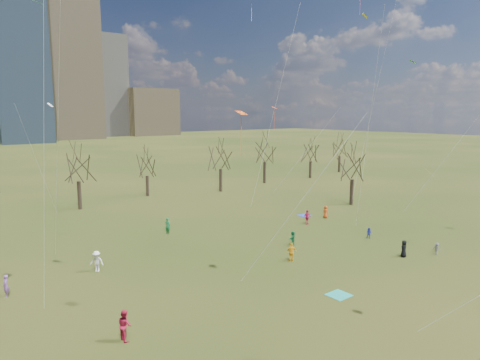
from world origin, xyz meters
TOP-DOWN VIEW (x-y plane):
  - ground at (0.00, 0.00)m, footprint 500.00×500.00m
  - bare_tree_row at (-0.09, 37.22)m, footprint 113.04×29.80m
  - blanket_teal at (-1.25, -1.64)m, footprint 1.60×1.50m
  - blanket_navy at (15.38, 17.55)m, footprint 1.60×1.50m
  - person_2 at (-16.54, 2.25)m, footprint 0.74×0.95m
  - person_3 at (13.73, -1.45)m, footprint 0.46×0.77m
  - person_4 at (1.22, 5.87)m, footprint 1.13×0.81m
  - person_5 at (4.90, 9.33)m, footprint 1.44×0.97m
  - person_6 at (10.53, 0.12)m, footprint 0.95×0.86m
  - person_7 at (-21.01, 13.57)m, footprint 0.54×0.70m
  - person_8 at (13.05, 5.76)m, footprint 0.70×0.75m
  - person_9 at (-13.82, 14.50)m, footprint 1.32×1.32m
  - person_10 at (12.28, 14.20)m, footprint 1.09×0.55m
  - person_12 at (16.53, 14.88)m, footprint 0.61×0.85m
  - person_13 at (-3.28, 21.09)m, footprint 0.67×0.80m
  - kites_airborne at (5.99, 9.79)m, footprint 54.51×51.21m

SIDE VIEW (x-z plane):
  - ground at x=0.00m, z-range 0.00..0.00m
  - blanket_teal at x=-1.25m, z-range 0.00..0.03m
  - blanket_navy at x=15.38m, z-range 0.00..0.03m
  - person_3 at x=13.73m, z-range 0.00..1.17m
  - person_8 at x=13.05m, z-range 0.00..1.24m
  - person_5 at x=4.90m, z-range 0.00..1.49m
  - person_12 at x=16.53m, z-range 0.00..1.62m
  - person_6 at x=10.53m, z-range 0.00..1.63m
  - person_7 at x=-21.01m, z-range 0.00..1.72m
  - person_4 at x=1.22m, z-range 0.00..1.77m
  - person_10 at x=12.28m, z-range 0.00..1.78m
  - person_9 at x=-13.82m, z-range 0.00..1.84m
  - person_13 at x=-3.28m, z-range 0.00..1.88m
  - person_2 at x=-16.54m, z-range 0.00..1.91m
  - bare_tree_row at x=-0.09m, z-range 1.37..10.87m
  - kites_airborne at x=5.99m, z-range -1.70..26.39m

